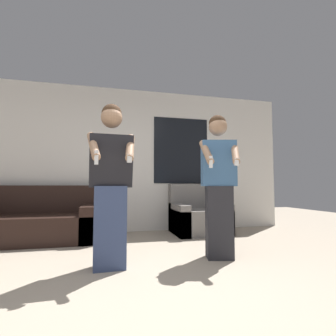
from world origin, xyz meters
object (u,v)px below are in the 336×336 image
object	(u,v)px
armchair	(199,217)
person_left	(111,184)
couch	(31,223)
person_right	(219,183)

from	to	relation	value
armchair	person_left	bearing A→B (deg)	-133.16
person_left	couch	bearing A→B (deg)	124.77
couch	armchair	distance (m)	2.77
armchair	person_left	world-z (taller)	person_left
couch	person_left	bearing A→B (deg)	-55.23
armchair	person_right	world-z (taller)	person_right
armchair	person_left	xyz separation A→B (m)	(-1.61, -1.71, 0.58)
person_left	person_right	world-z (taller)	person_left
couch	person_right	xyz separation A→B (m)	(2.43, -1.57, 0.60)
person_right	person_left	bearing A→B (deg)	-175.39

